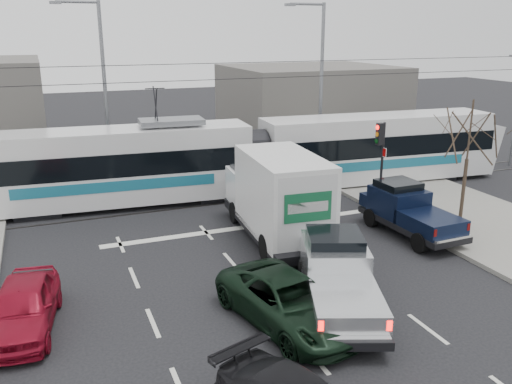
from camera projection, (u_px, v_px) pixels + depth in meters
name	position (u px, v px, depth m)	size (l,w,h in m)	color
ground	(317.00, 291.00, 16.39)	(120.00, 120.00, 0.00)	black
rails	(217.00, 199.00, 25.28)	(60.00, 1.60, 0.03)	#33302D
building_right	(310.00, 99.00, 41.28)	(12.00, 10.00, 5.00)	#605C57
bare_tree	(470.00, 136.00, 20.22)	(2.40, 2.40, 5.00)	#47382B
traffic_signal	(381.00, 145.00, 23.68)	(0.44, 0.44, 3.60)	black
street_lamp_near	(319.00, 77.00, 29.97)	(2.38, 0.25, 9.00)	slate
street_lamp_far	(101.00, 80.00, 27.67)	(2.38, 0.25, 9.00)	slate
catenary	(215.00, 117.00, 24.17)	(60.00, 0.20, 7.00)	black
tram	(254.00, 156.00, 25.80)	(25.35, 4.35, 5.15)	silver
silver_pickup	(337.00, 274.00, 15.32)	(3.62, 5.62, 1.94)	black
box_truck	(277.00, 197.00, 20.01)	(2.81, 6.89, 3.37)	black
navy_pickup	(407.00, 210.00, 20.82)	(1.95, 4.68, 1.95)	black
green_car	(289.00, 301.00, 14.40)	(2.19, 4.76, 1.32)	black
red_car	(23.00, 306.00, 14.12)	(1.59, 3.94, 1.34)	maroon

